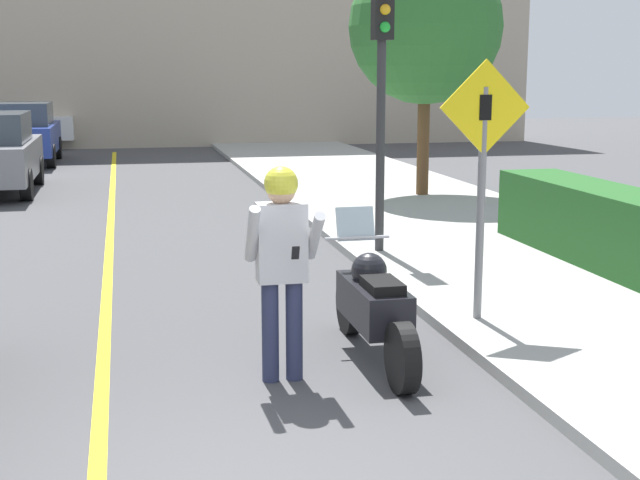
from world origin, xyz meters
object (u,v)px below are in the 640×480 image
object	(u,v)px
traffic_light	(382,65)
parked_car_blue	(22,133)
street_tree	(426,27)
person_biker	(282,250)
motorcycle	(373,306)
parked_car_white	(49,121)
crossing_sign	(483,165)

from	to	relation	value
traffic_light	parked_car_blue	xyz separation A→B (m)	(-6.05, 14.22, -1.74)
street_tree	parked_car_blue	bearing A→B (deg)	133.32
street_tree	person_biker	bearing A→B (deg)	-115.08
motorcycle	street_tree	size ratio (longest dim) A/B	0.48
traffic_light	parked_car_white	bearing A→B (deg)	105.88
traffic_light	street_tree	size ratio (longest dim) A/B	0.75
motorcycle	parked_car_blue	world-z (taller)	parked_car_blue
parked_car_blue	parked_car_white	bearing A→B (deg)	87.58
person_biker	motorcycle	bearing A→B (deg)	22.25
motorcycle	traffic_light	size ratio (longest dim) A/B	0.63
motorcycle	person_biker	xyz separation A→B (m)	(-0.88, -0.36, 0.61)
crossing_sign	traffic_light	bearing A→B (deg)	90.03
crossing_sign	parked_car_blue	world-z (taller)	crossing_sign
person_biker	parked_car_white	xyz separation A→B (m)	(-3.63, 24.85, -0.24)
street_tree	parked_car_white	size ratio (longest dim) A/B	1.13
street_tree	parked_car_blue	size ratio (longest dim) A/B	1.13
parked_car_blue	person_biker	bearing A→B (deg)	-78.26
motorcycle	street_tree	xyz separation A→B (m)	(3.69, 9.40, 2.86)
motorcycle	person_biker	bearing A→B (deg)	-157.75
motorcycle	parked_car_blue	bearing A→B (deg)	104.55
street_tree	parked_car_white	world-z (taller)	street_tree
parked_car_white	crossing_sign	bearing A→B (deg)	-76.32
person_biker	street_tree	world-z (taller)	street_tree
traffic_light	parked_car_blue	distance (m)	15.55
person_biker	parked_car_blue	xyz separation A→B (m)	(-3.89, 18.73, -0.24)
motorcycle	crossing_sign	bearing A→B (deg)	28.70
parked_car_blue	motorcycle	bearing A→B (deg)	-75.45
street_tree	parked_car_white	bearing A→B (deg)	118.52
crossing_sign	motorcycle	bearing A→B (deg)	-151.30
motorcycle	parked_car_blue	xyz separation A→B (m)	(-4.77, 18.37, 0.36)
street_tree	motorcycle	bearing A→B (deg)	-111.43
street_tree	traffic_light	bearing A→B (deg)	-114.70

